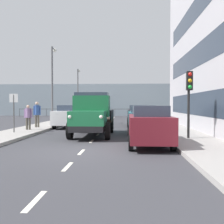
# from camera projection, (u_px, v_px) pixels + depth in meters

# --- Properties ---
(ground_plane) EXTENTS (80.00, 80.00, 0.00)m
(ground_plane) POSITION_uv_depth(u_px,v_px,m) (104.00, 128.00, 19.71)
(ground_plane) COLOR #38383D
(sidewalk_left) EXTENTS (2.45, 38.36, 0.15)m
(sidewalk_left) POSITION_uv_depth(u_px,v_px,m) (169.00, 128.00, 19.44)
(sidewalk_left) COLOR #9E9993
(sidewalk_left) RESTS_ON ground_plane
(sidewalk_right) EXTENTS (2.45, 38.36, 0.15)m
(sidewalk_right) POSITION_uv_depth(u_px,v_px,m) (40.00, 127.00, 19.96)
(sidewalk_right) COLOR #9E9993
(sidewalk_right) RESTS_ON ground_plane
(road_centreline_markings) EXTENTS (0.12, 35.20, 0.01)m
(road_centreline_markings) POSITION_uv_depth(u_px,v_px,m) (104.00, 129.00, 19.54)
(road_centreline_markings) COLOR silver
(road_centreline_markings) RESTS_ON ground_plane
(sea_horizon) EXTENTS (80.00, 0.80, 5.00)m
(sea_horizon) POSITION_uv_depth(u_px,v_px,m) (116.00, 100.00, 41.77)
(sea_horizon) COLOR #84939E
(sea_horizon) RESTS_ON ground_plane
(seawall_railing) EXTENTS (28.08, 0.08, 1.20)m
(seawall_railing) POSITION_uv_depth(u_px,v_px,m) (115.00, 110.00, 38.23)
(seawall_railing) COLOR #4C5156
(seawall_railing) RESTS_ON ground_plane
(truck_vintage_green) EXTENTS (2.17, 5.64, 2.43)m
(truck_vintage_green) POSITION_uv_depth(u_px,v_px,m) (92.00, 115.00, 14.74)
(truck_vintage_green) COLOR black
(truck_vintage_green) RESTS_ON ground_plane
(car_maroon_kerbside_near) EXTENTS (1.78, 4.12, 1.72)m
(car_maroon_kerbside_near) POSITION_uv_depth(u_px,v_px,m) (149.00, 125.00, 11.31)
(car_maroon_kerbside_near) COLOR maroon
(car_maroon_kerbside_near) RESTS_ON ground_plane
(car_teal_kerbside_1) EXTENTS (1.77, 4.54, 1.72)m
(car_teal_kerbside_1) POSITION_uv_depth(u_px,v_px,m) (142.00, 119.00, 16.61)
(car_teal_kerbside_1) COLOR #1E6670
(car_teal_kerbside_1) RESTS_ON ground_plane
(car_black_kerbside_2) EXTENTS (1.81, 4.47, 1.72)m
(car_black_kerbside_2) POSITION_uv_depth(u_px,v_px,m) (138.00, 115.00, 22.26)
(car_black_kerbside_2) COLOR black
(car_black_kerbside_2) RESTS_ON ground_plane
(car_white_oppositeside_0) EXTENTS (1.98, 4.33, 1.72)m
(car_white_oppositeside_0) POSITION_uv_depth(u_px,v_px,m) (70.00, 116.00, 20.44)
(car_white_oppositeside_0) COLOR white
(car_white_oppositeside_0) RESTS_ON ground_plane
(car_silver_oppositeside_1) EXTENTS (1.96, 4.07, 1.72)m
(car_silver_oppositeside_1) POSITION_uv_depth(u_px,v_px,m) (83.00, 113.00, 26.42)
(car_silver_oppositeside_1) COLOR #B7BABF
(car_silver_oppositeside_1) RESTS_ON ground_plane
(pedestrian_in_dark_coat) EXTENTS (0.53, 0.34, 1.59)m
(pedestrian_in_dark_coat) POSITION_uv_depth(u_px,v_px,m) (28.00, 115.00, 17.15)
(pedestrian_in_dark_coat) COLOR #4C473D
(pedestrian_in_dark_coat) RESTS_ON sidewalk_right
(pedestrian_couple_a) EXTENTS (0.53, 0.34, 1.82)m
(pedestrian_couple_a) POSITION_uv_depth(u_px,v_px,m) (37.00, 112.00, 18.97)
(pedestrian_couple_a) COLOR #4C473D
(pedestrian_couple_a) RESTS_ON sidewalk_right
(traffic_light_near) EXTENTS (0.28, 0.41, 3.20)m
(traffic_light_near) POSITION_uv_depth(u_px,v_px,m) (189.00, 90.00, 12.69)
(traffic_light_near) COLOR black
(traffic_light_near) RESTS_ON sidewalk_left
(lamp_post_promenade) EXTENTS (0.32, 1.14, 6.68)m
(lamp_post_promenade) POSITION_uv_depth(u_px,v_px,m) (53.00, 78.00, 23.32)
(lamp_post_promenade) COLOR #59595B
(lamp_post_promenade) RESTS_ON sidewalk_right
(lamp_post_far) EXTENTS (0.32, 1.14, 6.29)m
(lamp_post_far) POSITION_uv_depth(u_px,v_px,m) (78.00, 88.00, 35.01)
(lamp_post_far) COLOR #59595B
(lamp_post_far) RESTS_ON sidewalk_right
(street_sign) EXTENTS (0.50, 0.07, 2.25)m
(street_sign) POSITION_uv_depth(u_px,v_px,m) (14.00, 106.00, 15.50)
(street_sign) COLOR #4C4C4C
(street_sign) RESTS_ON sidewalk_right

